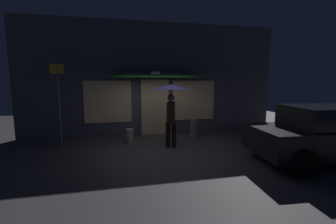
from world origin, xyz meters
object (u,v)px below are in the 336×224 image
(sidewalk_bollard, at_px, (194,128))
(sidewalk_bollard_2, at_px, (130,136))
(person_with_umbrella, at_px, (171,99))
(street_sign_post, at_px, (59,100))
(parked_car, at_px, (331,134))

(sidewalk_bollard, bearing_deg, sidewalk_bollard_2, -172.84)
(person_with_umbrella, xyz_separation_m, sidewalk_bollard_2, (-1.28, 0.84, -1.34))
(street_sign_post, relative_size, sidewalk_bollard, 4.08)
(person_with_umbrella, relative_size, parked_car, 0.48)
(street_sign_post, bearing_deg, person_with_umbrella, -13.10)
(sidewalk_bollard, height_order, sidewalk_bollard_2, sidewalk_bollard)
(person_with_umbrella, height_order, parked_car, person_with_umbrella)
(person_with_umbrella, relative_size, street_sign_post, 0.73)
(sidewalk_bollard, bearing_deg, parked_car, -51.32)
(person_with_umbrella, bearing_deg, sidewalk_bollard, -28.80)
(sidewalk_bollard, xyz_separation_m, sidewalk_bollard_2, (-2.45, -0.31, -0.09))
(person_with_umbrella, distance_m, parked_car, 4.51)
(parked_car, bearing_deg, sidewalk_bollard, 133.27)
(parked_car, xyz_separation_m, sidewalk_bollard_2, (-5.13, 3.04, -0.51))
(street_sign_post, bearing_deg, sidewalk_bollard, 4.23)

